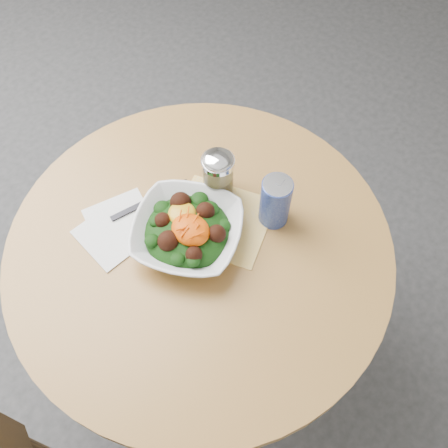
# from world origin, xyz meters

# --- Properties ---
(ground) EXTENTS (6.00, 6.00, 0.00)m
(ground) POSITION_xyz_m (0.00, 0.00, 0.00)
(ground) COLOR #2D2D30
(ground) RESTS_ON ground
(table) EXTENTS (0.90, 0.90, 0.75)m
(table) POSITION_xyz_m (0.00, 0.00, 0.55)
(table) COLOR black
(table) RESTS_ON ground
(cloth_napkin) EXTENTS (0.27, 0.26, 0.00)m
(cloth_napkin) POSITION_xyz_m (0.00, 0.08, 0.75)
(cloth_napkin) COLOR #F3A80C
(cloth_napkin) RESTS_ON table
(paper_napkins) EXTENTS (0.19, 0.21, 0.00)m
(paper_napkins) POSITION_xyz_m (-0.18, -0.09, 0.75)
(paper_napkins) COLOR white
(paper_napkins) RESTS_ON table
(salad_bowl) EXTENTS (0.33, 0.33, 0.09)m
(salad_bowl) POSITION_xyz_m (-0.03, -0.01, 0.78)
(salad_bowl) COLOR silver
(salad_bowl) RESTS_ON table
(fork) EXTENTS (0.09, 0.20, 0.00)m
(fork) POSITION_xyz_m (-0.16, 0.02, 0.76)
(fork) COLOR black
(fork) RESTS_ON table
(spice_shaker) EXTENTS (0.08, 0.08, 0.14)m
(spice_shaker) POSITION_xyz_m (-0.06, 0.14, 0.82)
(spice_shaker) COLOR silver
(spice_shaker) RESTS_ON table
(beverage_can) EXTENTS (0.07, 0.07, 0.14)m
(beverage_can) POSITION_xyz_m (0.09, 0.17, 0.82)
(beverage_can) COLOR navy
(beverage_can) RESTS_ON table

